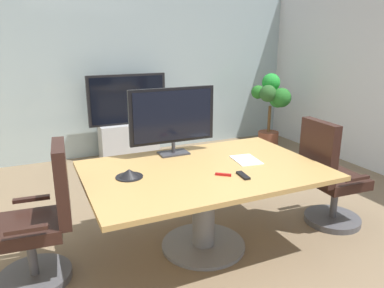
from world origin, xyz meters
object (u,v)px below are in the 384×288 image
object	(u,v)px
wall_display_unit	(129,130)
office_chair_right	(329,182)
tv_monitor	(173,117)
potted_plant	(272,105)
office_chair_left	(42,226)
conference_table	(204,187)
conference_phone	(129,174)
remote_control	(243,175)

from	to	relation	value
wall_display_unit	office_chair_right	bearing A→B (deg)	-66.94
tv_monitor	potted_plant	world-z (taller)	tv_monitor
tv_monitor	office_chair_left	bearing A→B (deg)	-162.55
office_chair_right	conference_table	bearing A→B (deg)	87.68
potted_plant	conference_phone	world-z (taller)	potted_plant
office_chair_right	remote_control	xyz separation A→B (m)	(-1.12, -0.17, 0.31)
potted_plant	remote_control	bearing A→B (deg)	-130.24
tv_monitor	conference_phone	size ratio (longest dim) A/B	3.82
office_chair_left	potted_plant	size ratio (longest dim) A/B	0.86
tv_monitor	wall_display_unit	xyz separation A→B (m)	(0.17, 2.31, -0.68)
office_chair_left	tv_monitor	bearing A→B (deg)	112.64
potted_plant	remote_control	distance (m)	3.36
potted_plant	remote_control	world-z (taller)	potted_plant
office_chair_left	conference_phone	world-z (taller)	office_chair_left
conference_table	potted_plant	size ratio (longest dim) A/B	1.58
office_chair_left	conference_phone	size ratio (longest dim) A/B	4.95
remote_control	wall_display_unit	bearing A→B (deg)	98.50
remote_control	potted_plant	bearing A→B (deg)	55.95
potted_plant	conference_phone	xyz separation A→B (m)	(-3.01, -2.20, 0.02)
conference_table	remote_control	bearing A→B (deg)	-56.61
office_chair_right	tv_monitor	size ratio (longest dim) A/B	1.30
tv_monitor	wall_display_unit	bearing A→B (deg)	85.89
remote_control	conference_phone	bearing A→B (deg)	162.81
wall_display_unit	potted_plant	size ratio (longest dim) A/B	1.03
office_chair_left	wall_display_unit	distance (m)	3.04
tv_monitor	office_chair_right	bearing A→B (deg)	-23.71
conference_table	office_chair_right	distance (m)	1.34
potted_plant	conference_table	bearing A→B (deg)	-136.39
conference_table	tv_monitor	size ratio (longest dim) A/B	2.39
conference_table	office_chair_left	world-z (taller)	office_chair_left
conference_phone	remote_control	distance (m)	0.92
conference_table	conference_phone	xyz separation A→B (m)	(-0.64, 0.06, 0.20)
conference_table	wall_display_unit	size ratio (longest dim) A/B	1.53
office_chair_right	remote_control	size ratio (longest dim) A/B	6.41
office_chair_left	tv_monitor	distance (m)	1.45
office_chair_right	wall_display_unit	xyz separation A→B (m)	(-1.25, 2.93, -0.01)
conference_table	office_chair_right	xyz separation A→B (m)	(1.32, -0.13, -0.13)
conference_table	potted_plant	xyz separation A→B (m)	(2.37, 2.26, 0.18)
tv_monitor	conference_table	bearing A→B (deg)	-79.54
remote_control	office_chair_right	bearing A→B (deg)	15.01
office_chair_left	conference_phone	distance (m)	0.76
conference_phone	remote_control	size ratio (longest dim) A/B	1.29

